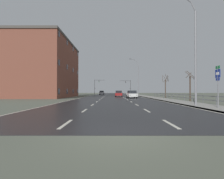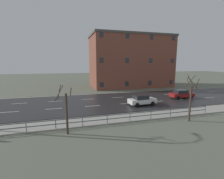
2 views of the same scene
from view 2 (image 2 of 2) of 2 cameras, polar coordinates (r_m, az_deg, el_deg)
name	(u,v)px [view 2 (image 2 of 2)]	position (r m, az deg, el deg)	size (l,w,h in m)	color
ground_plane	(211,95)	(38.26, 31.46, -1.59)	(160.00, 160.00, 0.12)	#5B6051
guardrail	(69,121)	(16.40, -14.85, -10.81)	(0.07, 32.85, 1.00)	#515459
car_far_right	(142,100)	(24.66, 10.49, -3.63)	(2.00, 4.19, 1.57)	silver
car_distant	(181,94)	(31.42, 23.33, -1.46)	(2.01, 4.19, 1.57)	maroon
brick_building	(130,61)	(44.48, 6.49, 9.87)	(11.19, 21.11, 13.46)	brown
bare_tree_near	(66,111)	(14.81, -15.86, -7.43)	(1.31, 1.40, 4.38)	#423328
bare_tree_mid	(191,100)	(19.28, 25.99, -3.26)	(1.48, 1.55, 5.06)	#423328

